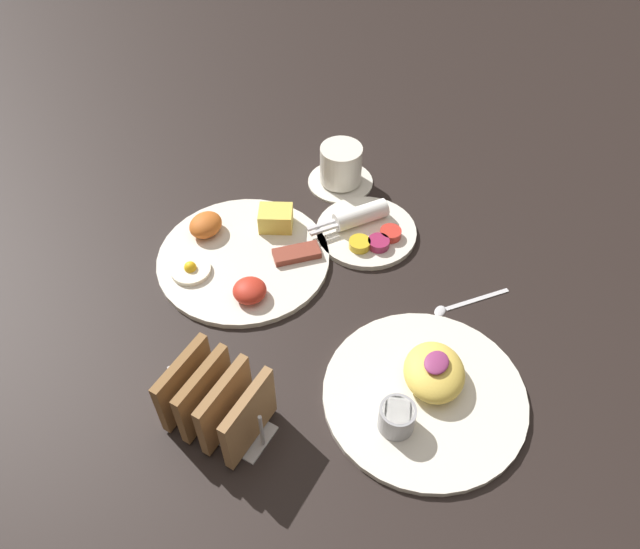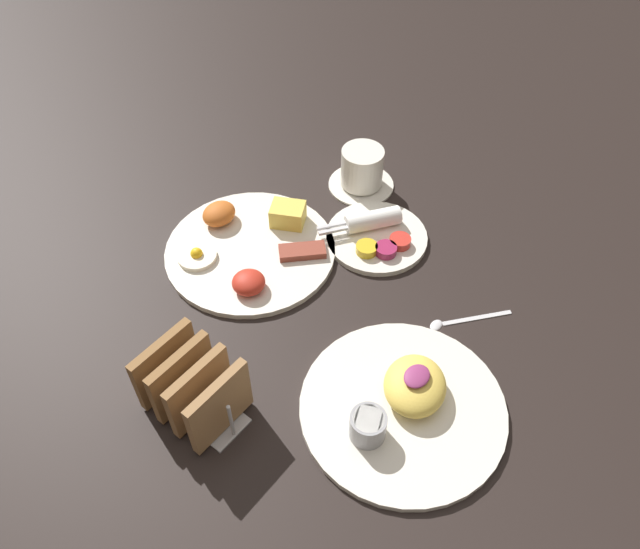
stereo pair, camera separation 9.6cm
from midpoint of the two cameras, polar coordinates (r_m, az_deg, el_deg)
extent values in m
plane|color=black|center=(0.93, -1.93, -5.12)|extent=(3.00, 3.00, 0.00)
cylinder|color=silver|center=(1.03, -9.66, 1.32)|extent=(0.28, 0.28, 0.01)
cube|color=#E5C64C|center=(1.06, -6.68, 4.99)|extent=(0.07, 0.07, 0.04)
ellipsoid|color=#C66023|center=(1.07, -12.97, 4.31)|extent=(0.06, 0.05, 0.03)
cylinder|color=#F4EACC|center=(1.02, -14.39, 0.25)|extent=(0.06, 0.06, 0.01)
sphere|color=yellow|center=(1.02, -14.45, 0.47)|extent=(0.02, 0.02, 0.02)
ellipsoid|color=red|center=(0.96, -9.31, -1.62)|extent=(0.05, 0.05, 0.03)
cube|color=brown|center=(1.01, -4.87, 1.78)|extent=(0.08, 0.08, 0.01)
cylinder|color=silver|center=(1.06, 1.65, 3.78)|extent=(0.17, 0.17, 0.01)
cylinder|color=gold|center=(1.02, 0.97, 2.67)|extent=(0.04, 0.04, 0.01)
cylinder|color=#99234C|center=(1.03, 2.72, 2.74)|extent=(0.04, 0.04, 0.01)
cylinder|color=red|center=(1.04, 3.86, 3.63)|extent=(0.04, 0.04, 0.01)
cylinder|color=white|center=(1.06, 1.16, 5.33)|extent=(0.10, 0.08, 0.03)
cube|color=silver|center=(1.04, -2.29, 3.97)|extent=(0.04, 0.03, 0.00)
cube|color=silver|center=(1.04, -2.55, 4.38)|extent=(0.04, 0.03, 0.00)
cylinder|color=silver|center=(0.87, 6.36, -11.15)|extent=(0.28, 0.28, 0.01)
ellipsoid|color=#EAC651|center=(0.86, 7.24, -9.04)|extent=(0.12, 0.12, 0.04)
ellipsoid|color=#8C3366|center=(0.84, 7.39, -8.19)|extent=(0.04, 0.03, 0.01)
cylinder|color=#99999E|center=(0.82, 3.65, -13.14)|extent=(0.05, 0.05, 0.04)
cylinder|color=white|center=(0.81, 3.70, -12.59)|extent=(0.04, 0.04, 0.01)
cube|color=#B7B7BC|center=(0.87, -12.40, -13.01)|extent=(0.06, 0.15, 0.01)
cube|color=#976F46|center=(0.80, -10.29, -12.89)|extent=(0.10, 0.01, 0.10)
cube|color=olive|center=(0.82, -12.10, -11.81)|extent=(0.10, 0.01, 0.10)
cube|color=olive|center=(0.83, -13.83, -10.77)|extent=(0.10, 0.01, 0.10)
cube|color=olive|center=(0.85, -15.50, -9.74)|extent=(0.10, 0.01, 0.10)
cylinder|color=#B7B7BC|center=(0.81, -8.88, -14.12)|extent=(0.01, 0.00, 0.07)
cylinder|color=#B7B7BC|center=(0.87, -16.40, -9.57)|extent=(0.01, 0.01, 0.07)
cylinder|color=silver|center=(1.16, -0.51, 8.44)|extent=(0.12, 0.12, 0.01)
cylinder|color=silver|center=(1.14, -0.52, 9.94)|extent=(0.08, 0.08, 0.07)
cylinder|color=#381E0F|center=(1.12, -0.53, 11.15)|extent=(0.06, 0.06, 0.01)
cube|color=silver|center=(0.98, 11.53, -2.34)|extent=(0.09, 0.07, 0.00)
ellipsoid|color=silver|center=(0.96, 8.16, -3.37)|extent=(0.02, 0.02, 0.01)
camera|label=1|loc=(0.05, -92.87, -3.21)|focal=35.00mm
camera|label=2|loc=(0.05, 87.13, 3.21)|focal=35.00mm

